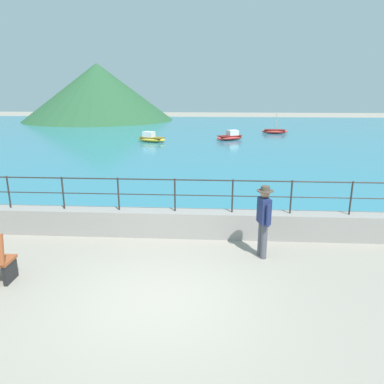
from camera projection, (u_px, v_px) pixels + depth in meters
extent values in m
plane|color=gray|center=(158.00, 299.00, 6.98)|extent=(120.00, 120.00, 0.00)
cube|color=gray|center=(175.00, 223.00, 9.96)|extent=(20.00, 0.56, 0.70)
cylinder|color=#282623|center=(9.00, 192.00, 10.03)|extent=(0.04, 0.04, 0.90)
cylinder|color=#282623|center=(63.00, 193.00, 9.93)|extent=(0.04, 0.04, 0.90)
cylinder|color=#282623|center=(118.00, 194.00, 9.84)|extent=(0.04, 0.04, 0.90)
cylinder|color=#282623|center=(175.00, 195.00, 9.75)|extent=(0.04, 0.04, 0.90)
cylinder|color=#282623|center=(232.00, 196.00, 9.65)|extent=(0.04, 0.04, 0.90)
cylinder|color=#282623|center=(291.00, 197.00, 9.56)|extent=(0.04, 0.04, 0.90)
cylinder|color=#282623|center=(351.00, 198.00, 9.47)|extent=(0.04, 0.04, 0.90)
cylinder|color=#282623|center=(175.00, 180.00, 9.63)|extent=(18.40, 0.04, 0.04)
cylinder|color=#282623|center=(175.00, 195.00, 9.75)|extent=(18.40, 0.03, 0.03)
cube|color=teal|center=(203.00, 135.00, 31.80)|extent=(64.00, 44.32, 0.06)
cone|color=#285633|center=(98.00, 92.00, 46.45)|extent=(19.09, 19.09, 7.10)
cube|color=black|center=(10.00, 271.00, 7.59)|extent=(0.09, 0.47, 0.43)
cylinder|color=#4C4C56|center=(264.00, 241.00, 8.56)|extent=(0.15, 0.15, 0.86)
cylinder|color=#4C4C56|center=(261.00, 238.00, 8.73)|extent=(0.15, 0.15, 0.86)
cube|color=navy|center=(264.00, 211.00, 8.45)|extent=(0.31, 0.40, 0.60)
cylinder|color=navy|center=(268.00, 216.00, 8.24)|extent=(0.09, 0.09, 0.52)
cylinder|color=navy|center=(260.00, 209.00, 8.69)|extent=(0.09, 0.09, 0.52)
sphere|color=#9E7051|center=(265.00, 193.00, 8.33)|extent=(0.22, 0.22, 0.22)
cylinder|color=#4C4238|center=(265.00, 191.00, 8.32)|extent=(0.38, 0.38, 0.02)
cylinder|color=#4C4238|center=(265.00, 188.00, 8.31)|extent=(0.20, 0.20, 0.10)
ellipsoid|color=red|center=(230.00, 138.00, 28.59)|extent=(2.44, 1.94, 0.36)
cube|color=maroon|center=(230.00, 136.00, 28.55)|extent=(1.97, 1.59, 0.06)
cube|color=silver|center=(232.00, 133.00, 28.60)|extent=(1.01, 0.95, 0.40)
ellipsoid|color=red|center=(275.00, 131.00, 32.86)|extent=(2.40, 1.21, 0.36)
cube|color=maroon|center=(275.00, 130.00, 32.82)|extent=(1.93, 1.01, 0.06)
cylinder|color=#B2A899|center=(276.00, 121.00, 32.59)|extent=(0.06, 0.06, 1.51)
ellipsoid|color=gold|center=(152.00, 139.00, 27.58)|extent=(2.47, 1.68, 0.36)
cube|color=brown|center=(152.00, 137.00, 27.54)|extent=(1.99, 1.38, 0.06)
cube|color=silver|center=(149.00, 134.00, 27.58)|extent=(0.97, 0.88, 0.40)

